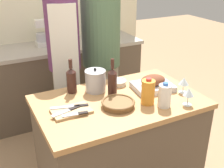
# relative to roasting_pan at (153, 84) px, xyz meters

# --- Properties ---
(kitchen_island) EXTENTS (1.23, 0.77, 0.86)m
(kitchen_island) POSITION_rel_roasting_pan_xyz_m (-0.32, -0.03, -0.48)
(kitchen_island) COLOR brown
(kitchen_island) RESTS_ON ground_plane
(back_counter) EXTENTS (2.00, 0.60, 0.89)m
(back_counter) POSITION_rel_roasting_pan_xyz_m (-0.32, 1.46, -0.46)
(back_counter) COLOR brown
(back_counter) RESTS_ON ground_plane
(back_wall) EXTENTS (2.50, 0.10, 2.55)m
(back_wall) POSITION_rel_roasting_pan_xyz_m (-0.32, 1.81, 0.37)
(back_wall) COLOR beige
(back_wall) RESTS_ON ground_plane
(roasting_pan) EXTENTS (0.34, 0.28, 0.12)m
(roasting_pan) POSITION_rel_roasting_pan_xyz_m (0.00, 0.00, 0.00)
(roasting_pan) COLOR #BCBCC1
(roasting_pan) RESTS_ON kitchen_island
(wicker_basket) EXTENTS (0.24, 0.24, 0.05)m
(wicker_basket) POSITION_rel_roasting_pan_xyz_m (-0.38, -0.13, -0.02)
(wicker_basket) COLOR brown
(wicker_basket) RESTS_ON kitchen_island
(cutting_board) EXTENTS (0.27, 0.17, 0.02)m
(cutting_board) POSITION_rel_roasting_pan_xyz_m (-0.71, -0.05, -0.04)
(cutting_board) COLOR tan
(cutting_board) RESTS_ON kitchen_island
(stock_pot) EXTENTS (0.16, 0.16, 0.19)m
(stock_pot) POSITION_rel_roasting_pan_xyz_m (-0.42, 0.18, 0.04)
(stock_pot) COLOR #B7B7BC
(stock_pot) RESTS_ON kitchen_island
(mixing_bowl) EXTENTS (0.14, 0.14, 0.04)m
(mixing_bowl) POSITION_rel_roasting_pan_xyz_m (-0.21, 0.20, -0.02)
(mixing_bowl) COLOR beige
(mixing_bowl) RESTS_ON kitchen_island
(juice_jug) EXTENTS (0.10, 0.10, 0.20)m
(juice_jug) POSITION_rel_roasting_pan_xyz_m (-0.17, -0.18, 0.04)
(juice_jug) COLOR orange
(juice_jug) RESTS_ON kitchen_island
(milk_jug) EXTENTS (0.09, 0.09, 0.18)m
(milk_jug) POSITION_rel_roasting_pan_xyz_m (-0.09, -0.27, 0.04)
(milk_jug) COLOR white
(milk_jug) RESTS_ON kitchen_island
(wine_bottle_green) EXTENTS (0.08, 0.08, 0.27)m
(wine_bottle_green) POSITION_rel_roasting_pan_xyz_m (-0.59, 0.25, 0.06)
(wine_bottle_green) COLOR #381E19
(wine_bottle_green) RESTS_ON kitchen_island
(wine_bottle_dark) EXTENTS (0.07, 0.07, 0.29)m
(wine_bottle_dark) POSITION_rel_roasting_pan_xyz_m (-0.33, 0.06, 0.07)
(wine_bottle_dark) COLOR #381E19
(wine_bottle_dark) RESTS_ON kitchen_island
(wine_glass_left) EXTENTS (0.08, 0.08, 0.13)m
(wine_glass_left) POSITION_rel_roasting_pan_xyz_m (0.18, -0.16, 0.05)
(wine_glass_left) COLOR silver
(wine_glass_left) RESTS_ON kitchen_island
(wine_glass_right) EXTENTS (0.08, 0.08, 0.13)m
(wine_glass_right) POSITION_rel_roasting_pan_xyz_m (0.07, -0.33, 0.05)
(wine_glass_right) COLOR silver
(wine_glass_right) RESTS_ON kitchen_island
(knife_chef) EXTENTS (0.26, 0.10, 0.01)m
(knife_chef) POSITION_rel_roasting_pan_xyz_m (-0.69, -0.01, -0.03)
(knife_chef) COLOR #B7B7BC
(knife_chef) RESTS_ON cutting_board
(knife_paring) EXTENTS (0.18, 0.06, 0.01)m
(knife_paring) POSITION_rel_roasting_pan_xyz_m (-0.70, -0.12, -0.03)
(knife_paring) COLOR #B7B7BC
(knife_paring) RESTS_ON cutting_board
(knife_bread) EXTENTS (0.22, 0.08, 0.01)m
(knife_bread) POSITION_rel_roasting_pan_xyz_m (-0.74, -0.05, -0.03)
(knife_bread) COLOR #B7B7BC
(knife_bread) RESTS_ON cutting_board
(stand_mixer) EXTENTS (0.18, 0.14, 0.30)m
(stand_mixer) POSITION_rel_roasting_pan_xyz_m (-0.48, 1.51, 0.11)
(stand_mixer) COLOR silver
(stand_mixer) RESTS_ON back_counter
(condiment_bottle_tall) EXTENTS (0.06, 0.06, 0.21)m
(condiment_bottle_tall) POSITION_rel_roasting_pan_xyz_m (-0.22, 1.43, 0.08)
(condiment_bottle_tall) COLOR #234C28
(condiment_bottle_tall) RESTS_ON back_counter
(condiment_bottle_short) EXTENTS (0.06, 0.06, 0.17)m
(condiment_bottle_short) POSITION_rel_roasting_pan_xyz_m (-0.10, 1.60, 0.06)
(condiment_bottle_short) COLOR maroon
(condiment_bottle_short) RESTS_ON back_counter
(person_cook_aproned) EXTENTS (0.30, 0.33, 1.81)m
(person_cook_aproned) POSITION_rel_roasting_pan_xyz_m (-0.48, 0.75, 0.11)
(person_cook_aproned) COLOR beige
(person_cook_aproned) RESTS_ON ground_plane
(person_cook_guest) EXTENTS (0.38, 0.38, 1.73)m
(person_cook_guest) POSITION_rel_roasting_pan_xyz_m (-0.09, 0.78, 0.05)
(person_cook_guest) COLOR beige
(person_cook_guest) RESTS_ON ground_plane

